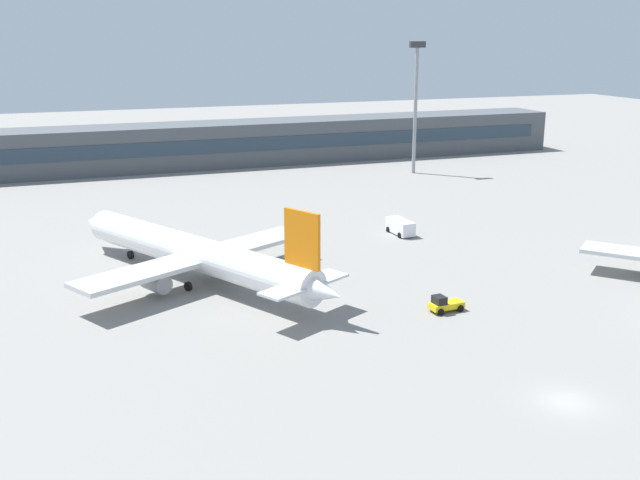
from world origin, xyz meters
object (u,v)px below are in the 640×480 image
service_van_white (400,227)px  baggage_tug_yellow (444,304)px  airplane_mid (193,253)px  floodlight_tower_west (416,98)px

service_van_white → baggage_tug_yellow: bearing=-107.5°
baggage_tug_yellow → service_van_white: 30.13m
airplane_mid → floodlight_tower_west: size_ratio=1.58×
airplane_mid → baggage_tug_yellow: airplane_mid is taller
floodlight_tower_west → baggage_tug_yellow: bearing=-114.7°
airplane_mid → service_van_white: (31.12, 10.17, -2.22)m
baggage_tug_yellow → service_van_white: (9.05, 28.74, 0.31)m
baggage_tug_yellow → floodlight_tower_west: floodlight_tower_west is taller
airplane_mid → floodlight_tower_west: (54.45, 51.94, 11.52)m
baggage_tug_yellow → floodlight_tower_west: (32.38, 70.51, 14.06)m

